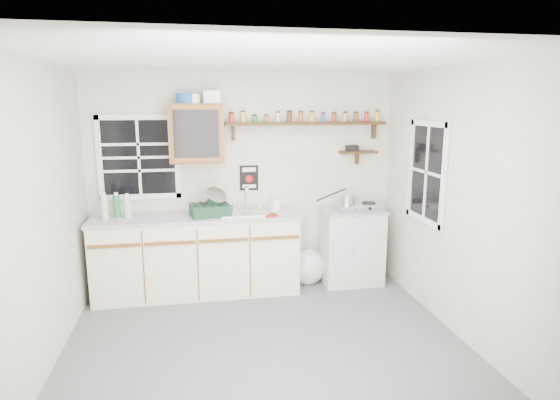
{
  "coord_description": "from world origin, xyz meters",
  "views": [
    {
      "loc": [
        -0.58,
        -3.89,
        2.14
      ],
      "look_at": [
        0.24,
        0.55,
        1.21
      ],
      "focal_mm": 30.0,
      "sensor_mm": 36.0,
      "label": 1
    }
  ],
  "objects_px": {
    "right_cabinet": "(350,245)",
    "dish_rack": "(211,207)",
    "main_cabinet": "(198,254)",
    "spice_shelf": "(306,122)",
    "upper_cabinet": "(196,133)",
    "hotplate": "(358,206)"
  },
  "relations": [
    {
      "from": "right_cabinet",
      "to": "dish_rack",
      "type": "relative_size",
      "value": 1.94
    },
    {
      "from": "main_cabinet",
      "to": "spice_shelf",
      "type": "relative_size",
      "value": 1.21
    },
    {
      "from": "main_cabinet",
      "to": "upper_cabinet",
      "type": "bearing_deg",
      "value": 76.32
    },
    {
      "from": "upper_cabinet",
      "to": "dish_rack",
      "type": "distance_m",
      "value": 0.84
    },
    {
      "from": "right_cabinet",
      "to": "spice_shelf",
      "type": "xyz_separation_m",
      "value": [
        -0.53,
        0.19,
        1.48
      ]
    },
    {
      "from": "spice_shelf",
      "to": "dish_rack",
      "type": "xyz_separation_m",
      "value": [
        -1.14,
        -0.26,
        -0.91
      ]
    },
    {
      "from": "dish_rack",
      "to": "spice_shelf",
      "type": "bearing_deg",
      "value": 3.69
    },
    {
      "from": "upper_cabinet",
      "to": "hotplate",
      "type": "bearing_deg",
      "value": -4.22
    },
    {
      "from": "main_cabinet",
      "to": "right_cabinet",
      "type": "xyz_separation_m",
      "value": [
        1.83,
        0.03,
        -0.01
      ]
    },
    {
      "from": "dish_rack",
      "to": "hotplate",
      "type": "xyz_separation_m",
      "value": [
        1.74,
        0.05,
        -0.08
      ]
    },
    {
      "from": "hotplate",
      "to": "main_cabinet",
      "type": "bearing_deg",
      "value": 174.34
    },
    {
      "from": "upper_cabinet",
      "to": "dish_rack",
      "type": "relative_size",
      "value": 1.38
    },
    {
      "from": "upper_cabinet",
      "to": "spice_shelf",
      "type": "distance_m",
      "value": 1.28
    },
    {
      "from": "right_cabinet",
      "to": "hotplate",
      "type": "bearing_deg",
      "value": -15.14
    },
    {
      "from": "dish_rack",
      "to": "upper_cabinet",
      "type": "bearing_deg",
      "value": 116.07
    },
    {
      "from": "dish_rack",
      "to": "hotplate",
      "type": "bearing_deg",
      "value": -7.47
    },
    {
      "from": "right_cabinet",
      "to": "dish_rack",
      "type": "distance_m",
      "value": 1.76
    },
    {
      "from": "right_cabinet",
      "to": "upper_cabinet",
      "type": "distance_m",
      "value": 2.26
    },
    {
      "from": "main_cabinet",
      "to": "right_cabinet",
      "type": "bearing_deg",
      "value": 0.79
    },
    {
      "from": "spice_shelf",
      "to": "hotplate",
      "type": "relative_size",
      "value": 3.36
    },
    {
      "from": "main_cabinet",
      "to": "dish_rack",
      "type": "xyz_separation_m",
      "value": [
        0.17,
        -0.05,
        0.56
      ]
    },
    {
      "from": "spice_shelf",
      "to": "right_cabinet",
      "type": "bearing_deg",
      "value": -19.59
    }
  ]
}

